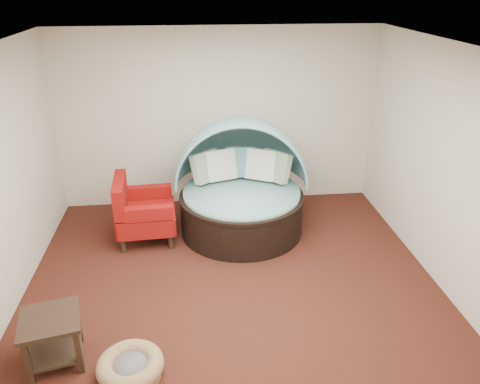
{
  "coord_description": "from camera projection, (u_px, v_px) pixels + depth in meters",
  "views": [
    {
      "loc": [
        -0.42,
        -4.65,
        3.44
      ],
      "look_at": [
        0.14,
        0.6,
        1.0
      ],
      "focal_mm": 35.0,
      "sensor_mm": 36.0,
      "label": 1
    }
  ],
  "objects": [
    {
      "name": "canopy_daybed",
      "position": [
        241.0,
        180.0,
        6.74
      ],
      "size": [
        2.03,
        1.94,
        1.64
      ],
      "rotation": [
        0.0,
        0.0,
        -0.08
      ],
      "color": "black",
      "rests_on": "floor"
    },
    {
      "name": "side_table",
      "position": [
        52.0,
        333.0,
        4.46
      ],
      "size": [
        0.66,
        0.66,
        0.53
      ],
      "rotation": [
        0.0,
        0.0,
        0.22
      ],
      "color": "black",
      "rests_on": "floor"
    },
    {
      "name": "pet_basket",
      "position": [
        131.0,
        367.0,
        4.37
      ],
      "size": [
        0.66,
        0.66,
        0.22
      ],
      "rotation": [
        0.0,
        0.0,
        0.05
      ],
      "color": "brown",
      "rests_on": "floor"
    },
    {
      "name": "wall_front",
      "position": [
        271.0,
        346.0,
        2.83
      ],
      "size": [
        5.0,
        0.0,
        5.0
      ],
      "primitive_type": "plane",
      "rotation": [
        -1.57,
        0.0,
        0.0
      ],
      "color": "beige",
      "rests_on": "floor"
    },
    {
      "name": "floor",
      "position": [
        234.0,
        288.0,
        5.68
      ],
      "size": [
        5.0,
        5.0,
        0.0
      ],
      "primitive_type": "plane",
      "color": "#451E13",
      "rests_on": "ground"
    },
    {
      "name": "ceiling",
      "position": [
        232.0,
        49.0,
        4.5
      ],
      "size": [
        5.0,
        5.0,
        0.0
      ],
      "primitive_type": "plane",
      "rotation": [
        3.14,
        0.0,
        0.0
      ],
      "color": "white",
      "rests_on": "wall_back"
    },
    {
      "name": "red_armchair",
      "position": [
        141.0,
        211.0,
        6.56
      ],
      "size": [
        0.86,
        0.86,
        0.95
      ],
      "rotation": [
        0.0,
        0.0,
        0.05
      ],
      "color": "black",
      "rests_on": "floor"
    },
    {
      "name": "wall_back",
      "position": [
        218.0,
        119.0,
        7.35
      ],
      "size": [
        5.0,
        0.0,
        5.0
      ],
      "primitive_type": "plane",
      "rotation": [
        1.57,
        0.0,
        0.0
      ],
      "color": "beige",
      "rests_on": "floor"
    },
    {
      "name": "wall_right",
      "position": [
        451.0,
        173.0,
        5.33
      ],
      "size": [
        0.0,
        5.0,
        5.0
      ],
      "primitive_type": "plane",
      "rotation": [
        1.57,
        0.0,
        -1.57
      ],
      "color": "beige",
      "rests_on": "floor"
    }
  ]
}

